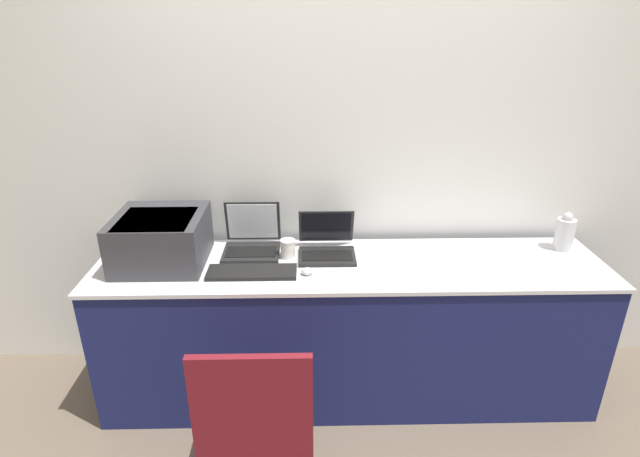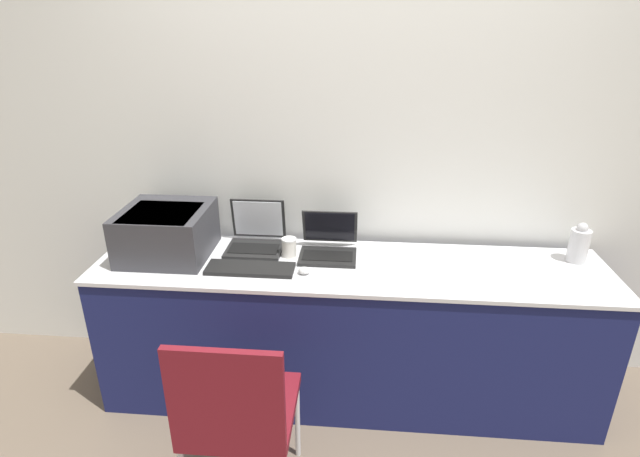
% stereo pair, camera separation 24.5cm
% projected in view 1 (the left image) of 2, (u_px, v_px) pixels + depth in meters
% --- Properties ---
extents(ground_plane, '(14.00, 14.00, 0.00)m').
position_uv_depth(ground_plane, '(351.00, 426.00, 2.55)').
color(ground_plane, '#6B5B4C').
extents(wall_back, '(8.00, 0.05, 2.60)m').
position_uv_depth(wall_back, '(347.00, 145.00, 2.64)').
color(wall_back, silver).
rests_on(wall_back, ground_plane).
extents(table, '(2.56, 0.58, 0.79)m').
position_uv_depth(table, '(349.00, 329.00, 2.66)').
color(table, '#191E51').
rests_on(table, ground_plane).
extents(printer, '(0.43, 0.43, 0.25)m').
position_uv_depth(printer, '(161.00, 237.00, 2.46)').
color(printer, '#333338').
rests_on(printer, table).
extents(laptop_left, '(0.29, 0.27, 0.24)m').
position_uv_depth(laptop_left, '(252.00, 241.00, 2.62)').
color(laptop_left, black).
rests_on(laptop_left, table).
extents(laptop_right, '(0.29, 0.29, 0.21)m').
position_uv_depth(laptop_right, '(327.00, 245.00, 2.58)').
color(laptop_right, black).
rests_on(laptop_right, table).
extents(external_keyboard, '(0.43, 0.14, 0.02)m').
position_uv_depth(external_keyboard, '(252.00, 272.00, 2.39)').
color(external_keyboard, black).
rests_on(external_keyboard, table).
extents(coffee_cup, '(0.08, 0.08, 0.10)m').
position_uv_depth(coffee_cup, '(288.00, 249.00, 2.54)').
color(coffee_cup, white).
rests_on(coffee_cup, table).
extents(mouse, '(0.06, 0.05, 0.04)m').
position_uv_depth(mouse, '(307.00, 271.00, 2.38)').
color(mouse, silver).
rests_on(mouse, table).
extents(metal_pitcher, '(0.10, 0.10, 0.21)m').
position_uv_depth(metal_pitcher, '(565.00, 233.00, 2.62)').
color(metal_pitcher, silver).
rests_on(metal_pitcher, table).
extents(chair, '(0.42, 0.45, 0.90)m').
position_uv_depth(chair, '(258.00, 416.00, 1.90)').
color(chair, maroon).
rests_on(chair, ground_plane).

